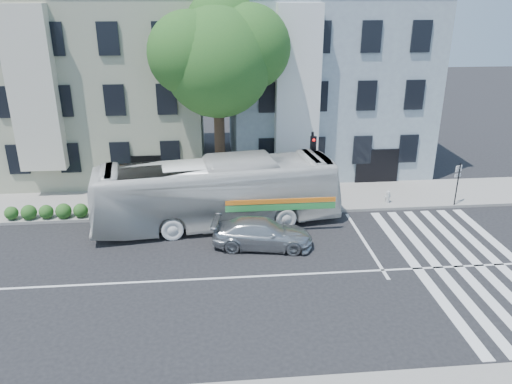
{
  "coord_description": "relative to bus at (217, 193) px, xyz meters",
  "views": [
    {
      "loc": [
        -0.47,
        -17.58,
        10.73
      ],
      "look_at": [
        1.48,
        3.31,
        2.4
      ],
      "focal_mm": 35.0,
      "sensor_mm": 36.0,
      "label": 1
    }
  ],
  "objects": [
    {
      "name": "hedge",
      "position": [
        -6.08,
        1.16,
        -1.18
      ],
      "size": [
        8.53,
        1.3,
        0.7
      ],
      "primitive_type": null,
      "rotation": [
        0.0,
        0.0,
        0.05
      ],
      "color": "#2F5F1E",
      "rests_on": "sidewalk_far"
    },
    {
      "name": "ground",
      "position": [
        0.27,
        -5.2,
        -1.68
      ],
      "size": [
        120.0,
        120.0,
        0.0
      ],
      "primitive_type": "plane",
      "color": "black",
      "rests_on": "ground"
    },
    {
      "name": "fire_hydrant",
      "position": [
        9.27,
        1.54,
        -1.17
      ],
      "size": [
        0.4,
        0.25,
        0.7
      ],
      "rotation": [
        0.0,
        0.0,
        0.33
      ],
      "color": "beige",
      "rests_on": "sidewalk_far"
    },
    {
      "name": "sidewalk_far",
      "position": [
        0.27,
        2.8,
        -1.6
      ],
      "size": [
        80.0,
        4.0,
        0.15
      ],
      "primitive_type": "cube",
      "color": "gray",
      "rests_on": "ground"
    },
    {
      "name": "sedan",
      "position": [
        1.97,
        -2.6,
        -1.02
      ],
      "size": [
        2.54,
        4.76,
        1.31
      ],
      "primitive_type": "imported",
      "rotation": [
        0.0,
        0.0,
        1.41
      ],
      "color": "silver",
      "rests_on": "ground"
    },
    {
      "name": "street_tree",
      "position": [
        0.33,
        3.54,
        6.15
      ],
      "size": [
        7.3,
        5.9,
        11.1
      ],
      "color": "#2D2116",
      "rests_on": "ground"
    },
    {
      "name": "traffic_signal",
      "position": [
        5.11,
        2.06,
        0.94
      ],
      "size": [
        0.42,
        0.52,
        4.05
      ],
      "rotation": [
        0.0,
        0.0,
        0.22
      ],
      "color": "black",
      "rests_on": "ground"
    },
    {
      "name": "building_right",
      "position": [
        7.27,
        9.8,
        3.82
      ],
      "size": [
        12.0,
        10.0,
        11.0
      ],
      "primitive_type": "cube",
      "color": "gray",
      "rests_on": "ground"
    },
    {
      "name": "building_left",
      "position": [
        -6.73,
        9.8,
        3.82
      ],
      "size": [
        12.0,
        10.0,
        11.0
      ],
      "primitive_type": "cube",
      "color": "gray",
      "rests_on": "ground"
    },
    {
      "name": "far_sign_pole",
      "position": [
        12.78,
        0.95,
        -0.02
      ],
      "size": [
        0.41,
        0.23,
        2.36
      ],
      "rotation": [
        0.0,
        0.0,
        0.38
      ],
      "color": "black",
      "rests_on": "sidewalk_far"
    },
    {
      "name": "bus",
      "position": [
        0.0,
        0.0,
        0.0
      ],
      "size": [
        4.42,
        12.33,
        3.36
      ],
      "primitive_type": "imported",
      "rotation": [
        0.0,
        0.0,
        1.71
      ],
      "color": "silver",
      "rests_on": "ground"
    }
  ]
}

